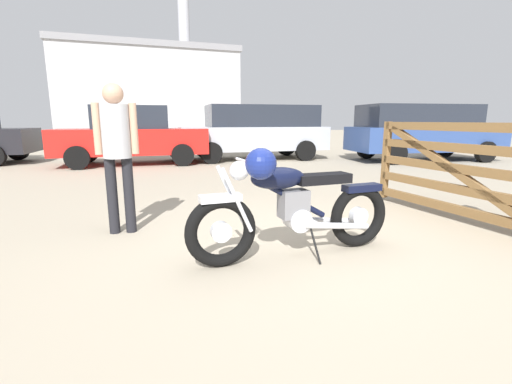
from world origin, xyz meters
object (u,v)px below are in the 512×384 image
at_px(dark_sedan_left, 132,135).
at_px(blue_hatchback_right, 256,130).
at_px(bystander, 117,144).
at_px(pale_sedan_back, 422,131).
at_px(timber_gate, 473,168).
at_px(vintage_motorcycle, 291,207).

bearing_deg(dark_sedan_left, blue_hatchback_right, 3.97).
relative_size(bystander, pale_sedan_back, 0.35).
xyz_separation_m(bystander, pale_sedan_back, (8.38, 5.62, -0.08)).
xyz_separation_m(timber_gate, pale_sedan_back, (4.26, 6.30, 0.24)).
xyz_separation_m(vintage_motorcycle, blue_hatchback_right, (1.73, 8.42, 0.45)).
relative_size(vintage_motorcycle, dark_sedan_left, 0.49).
height_order(timber_gate, blue_hatchback_right, blue_hatchback_right).
bearing_deg(blue_hatchback_right, timber_gate, 93.84).
xyz_separation_m(pale_sedan_back, blue_hatchback_right, (-5.02, 1.62, 0.00)).
xyz_separation_m(vintage_motorcycle, bystander, (-1.62, 1.18, 0.53)).
height_order(bystander, pale_sedan_back, pale_sedan_back).
distance_m(vintage_motorcycle, blue_hatchback_right, 8.61).
bearing_deg(timber_gate, vintage_motorcycle, 92.67).
height_order(timber_gate, dark_sedan_left, dark_sedan_left).
height_order(bystander, dark_sedan_left, dark_sedan_left).
relative_size(dark_sedan_left, pale_sedan_back, 0.89).
height_order(timber_gate, pale_sedan_back, pale_sedan_back).
bearing_deg(dark_sedan_left, vintage_motorcycle, -78.16).
relative_size(bystander, dark_sedan_left, 0.39).
xyz_separation_m(dark_sedan_left, blue_hatchback_right, (3.82, 0.46, 0.10)).
distance_m(dark_sedan_left, blue_hatchback_right, 3.85).
xyz_separation_m(vintage_motorcycle, dark_sedan_left, (-2.09, 7.97, 0.34)).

